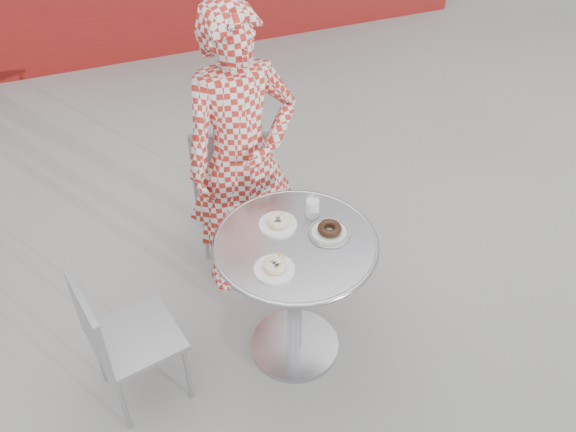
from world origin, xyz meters
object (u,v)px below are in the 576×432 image
object	(u,v)px
chair_far	(236,204)
seated_person	(241,158)
plate_near	(275,267)
milk_cup	(312,207)
plate_far	(278,222)
bistro_table	(295,271)
chair_left	(139,360)
plate_checker	(329,231)

from	to	relation	value
chair_far	seated_person	world-z (taller)	seated_person
plate_near	milk_cup	distance (m)	0.40
plate_far	bistro_table	bearing A→B (deg)	-74.64
plate_far	chair_left	bearing A→B (deg)	-171.23
bistro_table	milk_cup	xyz separation A→B (m)	(0.14, 0.15, 0.24)
bistro_table	seated_person	bearing A→B (deg)	95.64
bistro_table	plate_far	bearing A→B (deg)	105.36
plate_far	plate_checker	xyz separation A→B (m)	(0.20, -0.14, -0.00)
seated_person	plate_near	xyz separation A→B (m)	(-0.09, -0.76, -0.04)
bistro_table	plate_checker	distance (m)	0.27
chair_left	seated_person	world-z (taller)	seated_person
seated_person	milk_cup	distance (m)	0.52
chair_far	seated_person	bearing A→B (deg)	100.43
seated_person	plate_checker	bearing A→B (deg)	-74.58
seated_person	plate_far	bearing A→B (deg)	-91.74
chair_left	plate_near	xyz separation A→B (m)	(0.65, -0.15, 0.55)
chair_far	plate_near	distance (m)	1.19
milk_cup	chair_far	bearing A→B (deg)	102.43
bistro_table	plate_near	size ratio (longest dim) A/B	4.34
chair_far	plate_far	xyz separation A→B (m)	(-0.01, -0.79, 0.52)
chair_left	plate_near	bearing A→B (deg)	-115.08
plate_far	milk_cup	world-z (taller)	milk_cup
chair_far	plate_near	bearing A→B (deg)	99.93
chair_far	chair_left	distance (m)	1.19
plate_near	milk_cup	xyz separation A→B (m)	(0.29, 0.28, 0.03)
chair_left	plate_checker	world-z (taller)	plate_checker
chair_left	plate_far	xyz separation A→B (m)	(0.76, 0.12, 0.55)
chair_far	plate_checker	world-z (taller)	chair_far
milk_cup	plate_near	bearing A→B (deg)	-136.29
chair_left	plate_near	size ratio (longest dim) A/B	4.45
plate_checker	milk_cup	world-z (taller)	milk_cup
plate_near	chair_far	bearing A→B (deg)	83.70
chair_far	chair_left	size ratio (longest dim) A/B	1.15
seated_person	plate_checker	xyz separation A→B (m)	(0.23, -0.63, -0.05)
plate_checker	bistro_table	bearing A→B (deg)	179.64
seated_person	plate_near	bearing A→B (deg)	-101.10
bistro_table	plate_checker	world-z (taller)	plate_checker
seated_person	plate_checker	size ratio (longest dim) A/B	8.56
plate_far	milk_cup	distance (m)	0.18
chair_far	plate_near	xyz separation A→B (m)	(-0.12, -1.06, 0.52)
chair_left	plate_far	bearing A→B (deg)	-93.36
plate_near	plate_checker	xyz separation A→B (m)	(0.32, 0.13, -0.00)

